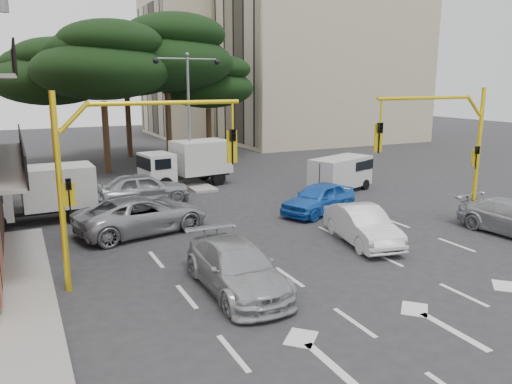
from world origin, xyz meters
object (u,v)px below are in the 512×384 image
Objects in this scene: street_lamp_center at (188,95)px; van_white at (340,174)px; signal_mast_right at (450,139)px; box_truck_b at (187,164)px; car_silver_wagon at (236,267)px; car_blue_compact at (319,198)px; box_truck_a at (37,195)px; signal_mast_left at (121,161)px; car_white_hatch at (362,225)px; car_silver_cross_a at (142,215)px; car_silver_cross_b at (144,188)px.

van_white is at bearing -39.65° from street_lamp_center.
box_truck_b is at bearing 118.08° from signal_mast_right.
van_white is (11.08, 10.29, 0.28)m from car_silver_wagon.
van_white reaches higher than car_silver_wagon.
car_blue_compact is 5.33m from van_white.
street_lamp_center reaches higher than box_truck_a.
box_truck_b is at bearing 64.64° from signal_mast_left.
car_silver_wagon is 0.98× the size of box_truck_a.
car_white_hatch is 0.79× the size of car_silver_cross_a.
signal_mast_right is 0.77× the size of street_lamp_center.
car_blue_compact is at bearing -105.38° from car_silver_cross_a.
van_white is at bearing 30.22° from signal_mast_left.
street_lamp_center is at bearing -41.10° from car_silver_cross_a.
signal_mast_left is 1.10× the size of box_truck_b.
signal_mast_left is 1.38× the size of car_blue_compact.
car_white_hatch is 1.09× the size of van_white.
car_silver_cross_a is (-8.39, 0.58, 0.03)m from car_blue_compact.
box_truck_b is (-0.40, -0.50, -4.08)m from street_lamp_center.
car_silver_wagon is 1.06× the size of car_silver_cross_b.
signal_mast_left is 1.27× the size of car_silver_cross_b.
street_lamp_center reaches higher than car_blue_compact.
street_lamp_center is 17.31m from car_silver_wagon.
van_white reaches higher than car_white_hatch.
car_white_hatch is at bearing -136.16° from car_silver_cross_a.
van_white is (7.12, -5.90, -4.42)m from street_lamp_center.
car_white_hatch is 6.61m from car_silver_wagon.
box_truck_b is at bearing -40.50° from car_silver_cross_a.
signal_mast_right is at bearing 0.00° from signal_mast_left.
car_blue_compact is (10.07, 4.43, -3.14)m from signal_mast_left.
signal_mast_left is (-13.61, 0.00, 0.00)m from signal_mast_right.
car_silver_cross_b is at bearing -150.01° from car_blue_compact.
car_silver_cross_a reaches higher than car_white_hatch.
car_white_hatch is 0.87× the size of car_silver_wagon.
car_blue_compact is 1.08× the size of van_white.
car_blue_compact is at bearing 43.42° from car_silver_wagon.
street_lamp_center is at bearing -46.78° from box_truck_b.
signal_mast_left reaches higher than car_white_hatch.
signal_mast_right is 11.43m from car_silver_wagon.
signal_mast_right is 1.27× the size of car_silver_cross_b.
car_silver_wagon is at bearing -168.57° from signal_mast_right.
signal_mast_left is at bearing 163.13° from car_silver_cross_b.
car_white_hatch is (9.14, -0.16, -3.16)m from signal_mast_left.
street_lamp_center reaches higher than car_white_hatch.
street_lamp_center is 11.35m from car_silver_cross_a.
car_blue_compact reaches higher than car_white_hatch.
signal_mast_right is 6.48m from car_blue_compact.
car_silver_cross_b is at bearing -75.58° from box_truck_a.
street_lamp_center is 10.25m from van_white.
box_truck_b is (-7.52, 5.40, 0.34)m from van_white.
box_truck_a is (-12.27, 4.21, 0.52)m from car_blue_compact.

